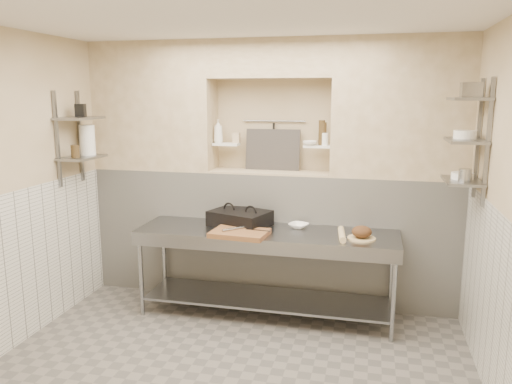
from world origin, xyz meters
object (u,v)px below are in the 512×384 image
(panini_press, at_px, (240,218))
(rolling_pin, at_px, (342,234))
(bread_loaf, at_px, (362,232))
(jug_left, at_px, (87,140))
(cutting_board, at_px, (240,233))
(bottle_soap, at_px, (218,131))
(prep_table, at_px, (266,256))
(bowl_alcove, at_px, (310,143))
(mixing_bowl, at_px, (299,226))

(panini_press, relative_size, rolling_pin, 1.66)
(bread_loaf, bearing_deg, jug_left, 178.99)
(rolling_pin, distance_m, jug_left, 2.79)
(panini_press, height_order, jug_left, jug_left)
(cutting_board, xyz_separation_m, rolling_pin, (0.96, 0.16, 0.01))
(bottle_soap, bearing_deg, rolling_pin, -23.65)
(bread_loaf, bearing_deg, prep_table, 176.05)
(bottle_soap, bearing_deg, bread_loaf, -21.42)
(panini_press, relative_size, cutting_board, 1.28)
(rolling_pin, relative_size, bowl_alcove, 2.75)
(prep_table, bearing_deg, bottle_soap, 139.69)
(prep_table, distance_m, mixing_bowl, 0.45)
(cutting_board, height_order, bowl_alcove, bowl_alcove)
(bread_loaf, bearing_deg, bottle_soap, 158.58)
(panini_press, bearing_deg, bottle_soap, 149.60)
(cutting_board, bearing_deg, bottle_soap, 120.01)
(panini_press, bearing_deg, jug_left, -155.12)
(rolling_pin, bearing_deg, cutting_board, -170.77)
(panini_press, relative_size, bottle_soap, 2.63)
(cutting_board, relative_size, bread_loaf, 2.83)
(cutting_board, bearing_deg, bread_loaf, 7.40)
(bread_loaf, xyz_separation_m, jug_left, (-2.84, 0.05, 0.80))
(bottle_soap, bearing_deg, bowl_alcove, -1.70)
(bottle_soap, bearing_deg, cutting_board, -59.99)
(rolling_pin, bearing_deg, mixing_bowl, 150.63)
(prep_table, height_order, jug_left, jug_left)
(prep_table, relative_size, bottle_soap, 10.08)
(bowl_alcove, bearing_deg, prep_table, -123.54)
(panini_press, distance_m, cutting_board, 0.38)
(cutting_board, distance_m, jug_left, 1.91)
(bowl_alcove, bearing_deg, mixing_bowl, -99.43)
(cutting_board, xyz_separation_m, mixing_bowl, (0.51, 0.41, -0.00))
(mixing_bowl, bearing_deg, jug_left, -174.52)
(bread_loaf, height_order, bowl_alcove, bowl_alcove)
(cutting_board, xyz_separation_m, bottle_soap, (-0.45, 0.77, 0.92))
(bowl_alcove, bearing_deg, panini_press, -150.04)
(bowl_alcove, bearing_deg, cutting_board, -127.25)
(prep_table, height_order, bottle_soap, bottle_soap)
(bread_loaf, relative_size, bottle_soap, 0.73)
(panini_press, relative_size, mixing_bowl, 3.54)
(bread_loaf, distance_m, jug_left, 2.95)
(prep_table, xyz_separation_m, cutting_board, (-0.21, -0.21, 0.28))
(rolling_pin, height_order, bottle_soap, bottle_soap)
(jug_left, bearing_deg, rolling_pin, -0.92)
(cutting_board, distance_m, rolling_pin, 0.98)
(panini_press, bearing_deg, rolling_pin, 8.01)
(panini_press, distance_m, jug_left, 1.79)
(mixing_bowl, bearing_deg, rolling_pin, -29.37)
(cutting_board, relative_size, bottle_soap, 2.06)
(rolling_pin, distance_m, bowl_alcove, 1.07)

